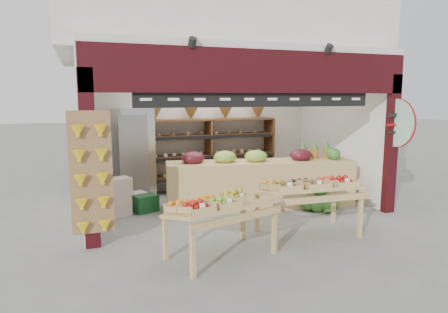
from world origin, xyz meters
TOP-DOWN VIEW (x-y plane):
  - ground at (0.00, 0.00)m, footprint 60.00×60.00m
  - shop_structure at (0.00, 1.61)m, footprint 6.36×5.12m
  - banana_board at (-2.73, -1.17)m, footprint 0.60×0.15m
  - gift_sign at (2.75, -1.15)m, footprint 0.04×0.93m
  - back_shelving at (0.02, 1.93)m, footprint 3.25×0.53m
  - refrigerator at (-1.81, 1.81)m, footprint 0.97×0.97m
  - cardboard_stack at (-2.04, 0.59)m, footprint 1.09×0.92m
  - mid_counter at (0.54, 0.13)m, footprint 3.87×1.39m
  - display_table_left at (-1.16, -2.04)m, footprint 1.67×1.22m
  - display_table_right at (0.58, -1.64)m, footprint 1.63×0.96m
  - watermelon_pile at (1.56, -0.49)m, footprint 0.74×0.74m

SIDE VIEW (x-z plane):
  - ground at x=0.00m, z-range 0.00..0.00m
  - watermelon_pile at x=1.56m, z-range -0.10..0.48m
  - cardboard_stack at x=-2.04m, z-range -0.10..0.63m
  - mid_counter at x=0.54m, z-range -0.07..1.11m
  - display_table_left at x=-1.16m, z-range 0.26..1.22m
  - display_table_right at x=0.58m, z-range 0.29..1.30m
  - refrigerator at x=-1.81m, z-range 0.00..1.99m
  - banana_board at x=-2.73m, z-range 0.22..2.02m
  - back_shelving at x=0.02m, z-range 0.19..2.17m
  - gift_sign at x=2.75m, z-range 1.29..2.21m
  - shop_structure at x=0.00m, z-range 1.22..6.62m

